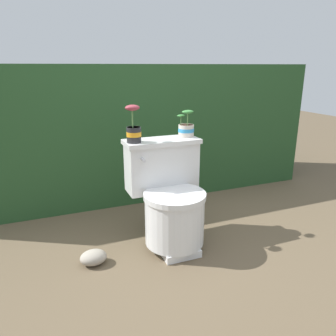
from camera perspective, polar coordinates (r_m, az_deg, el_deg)
The scene contains 6 objects.
ground_plane at distance 2.35m, azimuth 3.03°, elevation -13.13°, with size 12.00×12.00×0.00m, color brown.
hedge_backdrop at distance 3.22m, azimuth -5.92°, elevation 6.74°, with size 3.33×0.81×1.21m.
toilet at distance 2.23m, azimuth 0.29°, elevation -5.30°, with size 0.52×0.55×0.71m.
potted_plant_left at distance 2.15m, azimuth -6.01°, elevation 6.75°, with size 0.11×0.11×0.25m.
potted_plant_midleft at distance 2.33m, azimuth 3.17°, elevation 6.91°, with size 0.12×0.12×0.19m.
garden_stone at distance 2.17m, azimuth -12.84°, elevation -14.98°, with size 0.17×0.13×0.09m.
Camera 1 is at (-0.86, -1.84, 1.19)m, focal length 35.00 mm.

